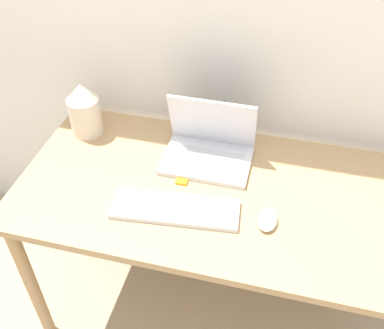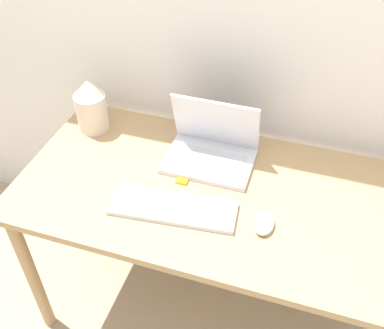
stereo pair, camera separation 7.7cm
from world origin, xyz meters
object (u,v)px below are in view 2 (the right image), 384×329
laptop (211,147)px  vase (91,106)px  mouse (264,223)px  mp3_player (183,180)px  keyboard (173,208)px

laptop → vase: (-0.52, 0.04, 0.06)m
mouse → mp3_player: (-0.33, 0.13, -0.01)m
mouse → vase: vase is taller
vase → mp3_player: size_ratio=4.73×
laptop → mouse: size_ratio=3.13×
keyboard → mouse: (0.31, 0.02, 0.00)m
keyboard → mp3_player: keyboard is taller
vase → mp3_player: (0.46, -0.19, -0.11)m
vase → mp3_player: 0.51m
keyboard → vase: bearing=144.2°
laptop → mouse: laptop is taller
keyboard → mp3_player: (-0.02, 0.15, -0.01)m
vase → mp3_player: bearing=-22.8°
mp3_player → keyboard: bearing=-84.2°
keyboard → vase: vase is taller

